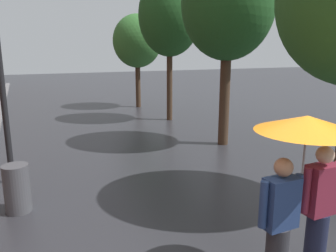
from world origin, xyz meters
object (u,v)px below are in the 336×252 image
street_tree_1 (228,5)px  litter_bin (17,189)px  street_tree_3 (137,41)px  street_tree_2 (170,16)px  couple_under_umbrella (303,173)px

street_tree_1 → litter_bin: street_tree_1 is taller
street_tree_1 → street_tree_3: (-0.14, 7.39, -0.82)m
street_tree_3 → litter_bin: 11.38m
street_tree_1 → street_tree_2: street_tree_2 is taller
street_tree_1 → street_tree_2: size_ratio=1.00×
street_tree_2 → litter_bin: 9.05m
street_tree_1 → litter_bin: 7.02m
street_tree_3 → couple_under_umbrella: bearing=-100.6°
street_tree_1 → street_tree_2: bearing=90.1°
street_tree_2 → litter_bin: (-5.64, -6.09, -3.60)m
street_tree_3 → litter_bin: (-5.51, -9.57, -2.74)m
street_tree_1 → street_tree_3: 7.44m
street_tree_1 → street_tree_3: street_tree_1 is taller
street_tree_3 → couple_under_umbrella: street_tree_3 is taller
couple_under_umbrella → street_tree_3: bearing=79.4°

